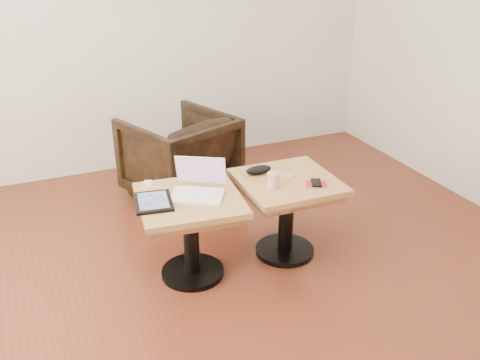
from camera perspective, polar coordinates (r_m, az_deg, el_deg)
name	(u,v)px	position (r m, az deg, el deg)	size (l,w,h in m)	color
room_shell	(225,70)	(2.40, -1.59, 11.62)	(4.52, 4.52, 2.71)	#542919
side_table_left	(190,217)	(3.13, -5.32, -3.99)	(0.64, 0.64, 0.53)	black
side_table_right	(287,198)	(3.34, 5.01, -1.96)	(0.59, 0.59, 0.53)	black
laptop	(198,187)	(3.08, -4.47, -0.76)	(0.39, 0.38, 0.20)	white
tablet	(153,202)	(3.02, -9.23, -2.30)	(0.24, 0.29, 0.02)	black
charging_adapter	(148,184)	(3.23, -9.78, -0.37)	(0.04, 0.04, 0.03)	white
glasses_case	(259,170)	(3.34, 2.01, 1.10)	(0.17, 0.07, 0.05)	black
striped_cup	(273,180)	(3.15, 3.57, -0.02)	(0.07, 0.07, 0.09)	#CC4B82
earbuds_tangle	(290,176)	(3.32, 5.34, 0.47)	(0.07, 0.05, 0.01)	white
phone_on_sleeve	(316,183)	(3.24, 8.13, -0.35)	(0.15, 0.13, 0.02)	maroon
armchair	(179,157)	(4.14, -6.48, 2.47)	(0.71, 0.73, 0.67)	black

